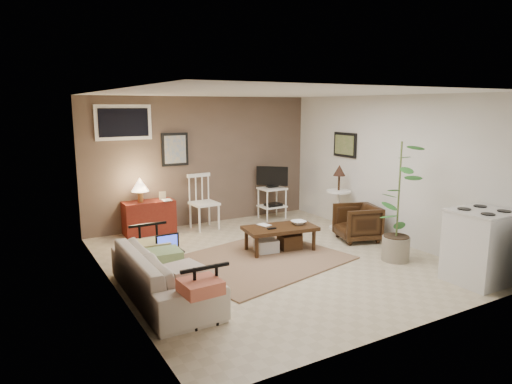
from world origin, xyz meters
TOP-DOWN VIEW (x-y plane):
  - floor at (0.00, 0.00)m, footprint 5.00×5.00m
  - art_back at (-0.55, 2.48)m, footprint 0.50×0.03m
  - art_right at (2.23, 1.05)m, footprint 0.03×0.60m
  - window at (-1.45, 2.48)m, footprint 0.96×0.03m
  - rug at (-0.19, 0.06)m, footprint 2.70×2.35m
  - coffee_table at (0.31, 0.29)m, footprint 1.17×0.71m
  - sofa at (-1.80, -0.48)m, footprint 0.58×1.97m
  - sofa_pillows at (-1.75, -0.70)m, footprint 0.38×1.88m
  - sofa_end_rails at (-1.69, -0.48)m, footprint 0.53×1.97m
  - laptop at (-1.61, -0.14)m, footprint 0.30×0.22m
  - red_console at (-1.15, 2.28)m, footprint 0.88×0.39m
  - spindle_chair at (-0.16, 2.12)m, footprint 0.47×0.47m
  - tv_stand at (1.33, 2.13)m, footprint 0.50×0.46m
  - side_table at (1.98, 0.89)m, footprint 0.44×0.44m
  - armchair at (1.77, 0.15)m, footprint 0.77×0.79m
  - potted_plant at (1.56, -0.91)m, footprint 0.44×0.44m
  - stove at (1.85, -2.03)m, footprint 0.73×0.68m
  - bowl at (0.65, 0.26)m, footprint 0.23×0.07m
  - book_table at (0.07, 0.45)m, footprint 0.15×0.05m
  - book_console at (-0.92, 2.16)m, footprint 0.15×0.03m

SIDE VIEW (x-z plane):
  - floor at x=0.00m, z-range 0.00..0.00m
  - rug at x=-0.19m, z-range 0.00..0.02m
  - coffee_table at x=0.31m, z-range 0.02..0.44m
  - armchair at x=1.77m, z-range 0.00..0.66m
  - sofa_end_rails at x=-1.69m, z-range 0.00..0.66m
  - red_console at x=-1.15m, z-range -0.16..0.86m
  - sofa at x=-1.80m, z-range 0.00..0.77m
  - spindle_chair at x=-0.16m, z-range -0.03..0.97m
  - stove at x=1.85m, z-range 0.00..0.95m
  - sofa_pillows at x=-1.75m, z-range 0.41..0.54m
  - book_table at x=0.07m, z-range 0.40..0.60m
  - laptop at x=-1.61m, z-range 0.40..0.60m
  - bowl at x=0.65m, z-range 0.40..0.62m
  - tv_stand at x=1.33m, z-range 0.03..1.09m
  - book_console at x=-0.92m, z-range 0.59..0.79m
  - side_table at x=1.98m, z-range 0.14..1.32m
  - potted_plant at x=1.56m, z-range 0.06..1.82m
  - art_back at x=-0.55m, z-range 1.15..1.75m
  - art_right at x=2.23m, z-range 1.29..1.75m
  - window at x=-1.45m, z-range 1.65..2.25m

